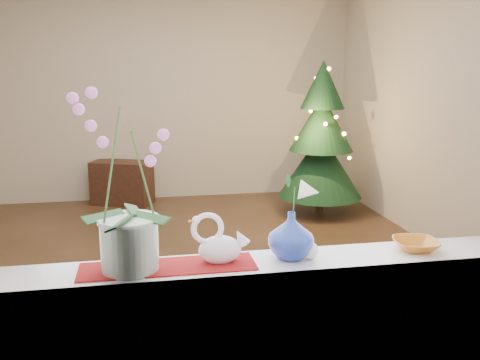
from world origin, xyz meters
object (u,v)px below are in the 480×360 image
Objects in this scene: orchid_pot at (127,182)px; blue_vase at (291,232)px; swan at (220,239)px; amber_dish at (416,246)px; xmas_tree at (321,139)px; side_table at (122,183)px; paperweight at (310,251)px.

blue_vase is at bearing 1.30° from orchid_pot.
swan reaches higher than amber_dish.
xmas_tree is (2.10, 3.77, -0.40)m from orchid_pot.
side_table is (-0.84, 4.61, -0.77)m from blue_vase.
orchid_pot is 0.40× the size of xmas_tree.
xmas_tree is at bearing 69.00° from blue_vase.
orchid_pot is at bearing -179.74° from amber_dish.
blue_vase is 1.39× the size of amber_dish.
swan is (0.36, 0.02, -0.25)m from orchid_pot.
blue_vase is at bearing 159.36° from paperweight.
side_table is (-1.40, 4.62, -0.67)m from amber_dish.
swan is 4.70m from side_table.
swan is 1.04× the size of blue_vase.
swan is 0.86m from amber_dish.
orchid_pot reaches higher than swan.
blue_vase is at bearing -57.08° from side_table.
blue_vase is 0.11m from paperweight.
side_table is at bearing 106.87° from amber_dish.
side_table is at bearing 100.31° from blue_vase.
side_table is at bearing 159.50° from xmas_tree.
amber_dish is (0.49, 0.02, -0.02)m from paperweight.
paperweight is at bearing -56.26° from side_table.
orchid_pot is at bearing 178.99° from paperweight.
orchid_pot is 0.44m from swan.
paperweight is at bearing -177.84° from amber_dish.
paperweight is (0.37, -0.03, -0.06)m from swan.
blue_vase is at bearing 179.05° from amber_dish.
swan is at bearing 179.93° from blue_vase.
paperweight is at bearing 5.94° from swan.
blue_vase reaches higher than swan.
side_table is (-2.28, 0.85, -0.61)m from xmas_tree.
paperweight is 0.49m from amber_dish.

